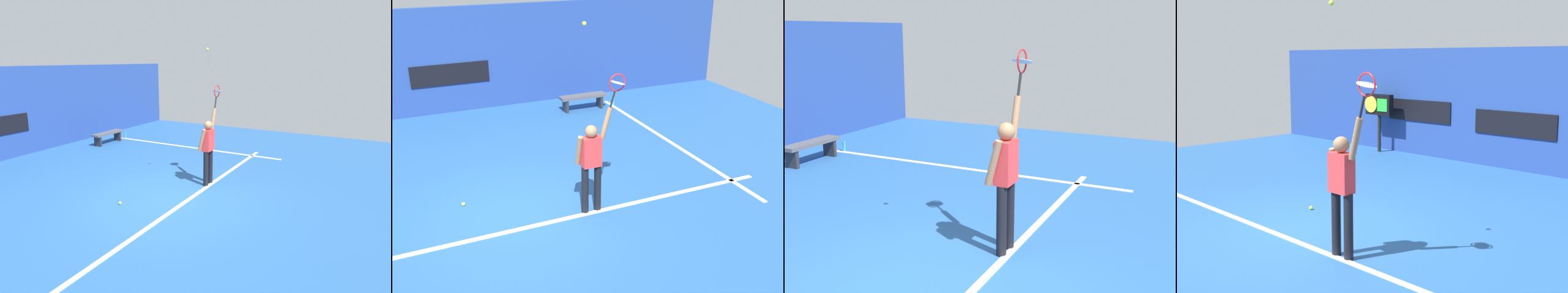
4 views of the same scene
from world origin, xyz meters
The scene contains 6 objects.
ground_plane centered at (0.00, 0.00, 0.00)m, with size 18.00×18.00×0.00m, color #23518C.
court_sideline centered at (4.50, 2.00, 0.01)m, with size 0.10×7.00×0.01m, color white.
tennis_player centered at (1.32, -0.42, 1.01)m, with size 0.65×0.31×1.98m.
tennis_racket centered at (1.79, -0.42, 2.36)m, with size 0.39×0.27×0.63m.
court_bench centered at (3.54, 5.07, 0.34)m, with size 1.40×0.36×0.45m.
water_bottle centered at (4.56, 5.07, 0.12)m, with size 0.07×0.07×0.24m, color #338CD8.
Camera 3 is at (-4.09, -2.71, 2.79)m, focal length 45.24 mm.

